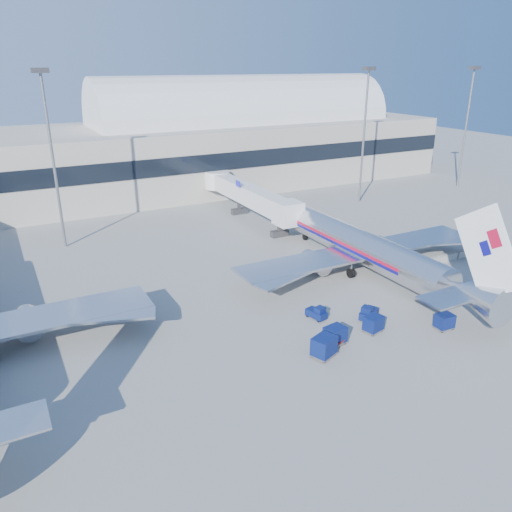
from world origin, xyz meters
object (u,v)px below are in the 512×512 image
mast_west (49,135)px  tug_left (317,313)px  barrier_near (428,262)px  tug_lead (368,313)px  barrier_far (466,253)px  barrier_mid (447,258)px  cart_open_red (332,342)px  tug_right (428,282)px  cart_train_c (324,346)px  airliner_main (365,247)px  jetbridge_near (245,193)px  cart_train_a (373,324)px  cart_solo_near (444,321)px  mast_far_east (469,110)px  cart_solo_far (489,288)px  cart_train_b (335,335)px  ramp_worker (499,295)px  mast_east (365,116)px

mast_west → tug_left: (18.30, -32.84, -14.18)m
barrier_near → tug_lead: tug_lead is taller
barrier_far → tug_left: tug_left is taller
barrier_mid → cart_open_red: bearing=-158.6°
tug_right → cart_train_c: size_ratio=1.10×
airliner_main → jetbridge_near: size_ratio=1.35×
cart_train_a → cart_solo_near: (6.15, -2.69, -0.03)m
cart_train_c → barrier_mid: bearing=0.9°
barrier_far → mast_far_east: bearing=42.6°
cart_solo_near → cart_open_red: cart_solo_near is taller
cart_solo_near → tug_lead: bearing=139.6°
cart_solo_far → cart_open_red: 20.72m
tug_right → cart_solo_near: bearing=-103.6°
barrier_mid → cart_train_b: 26.10m
airliner_main → cart_train_a: airliner_main is taller
barrier_mid → ramp_worker: bearing=-113.0°
cart_solo_far → ramp_worker: 1.82m
cart_train_b → barrier_mid: bearing=12.2°
tug_right → cart_train_b: size_ratio=1.31×
mast_east → barrier_mid: mast_east is taller
cart_train_b → ramp_worker: ramp_worker is taller
barrier_far → cart_open_red: 29.59m
tug_lead → cart_open_red: 6.45m
mast_west → cart_train_b: bearing=-65.6°
cart_train_a → cart_open_red: size_ratio=0.81×
cart_train_c → cart_solo_near: bearing=-27.5°
cart_train_b → ramp_worker: size_ratio=1.23×
barrier_near → cart_train_b: size_ratio=1.43×
airliner_main → ramp_worker: 15.08m
barrier_near → cart_train_b: cart_train_b is taller
barrier_mid → cart_solo_near: size_ratio=1.71×
tug_left → tug_right: bearing=-104.0°
barrier_mid → tug_right: tug_right is taller
cart_train_a → cart_open_red: 4.83m
barrier_far → cart_train_c: bearing=-160.2°
airliner_main → cart_train_c: size_ratio=14.89×
jetbridge_near → cart_train_b: 39.86m
tug_lead → cart_train_b: bearing=174.3°
jetbridge_near → mast_east: mast_east is taller
barrier_far → tug_left: (-26.30, -4.84, 0.16)m
mast_far_east → tug_left: 67.04m
tug_left → cart_train_b: cart_train_b is taller
airliner_main → barrier_far: 15.02m
jetbridge_near → cart_train_a: size_ratio=13.77×
jetbridge_near → mast_west: size_ratio=1.22×
cart_solo_near → mast_far_east: bearing=43.8°
mast_west → cart_solo_near: 50.61m
barrier_near → tug_left: bearing=-166.2°
barrier_far → cart_train_a: size_ratio=1.50×
barrier_near → tug_left: 20.29m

